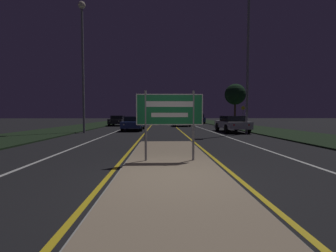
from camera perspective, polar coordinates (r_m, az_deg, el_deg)
The scene contains 21 objects.
ground_plane at distance 5.34m, azimuth 1.17°, elevation -13.49°, with size 160.00×160.00×0.00m, color black.
median_island at distance 6.99m, azimuth 0.41°, elevation -9.17°, with size 2.72×9.86×0.10m.
verge_left at distance 26.79m, azimuth -22.02°, elevation -0.38°, with size 5.00×100.00×0.08m.
verge_right at distance 26.99m, azimuth 19.35°, elevation -0.31°, with size 5.00×100.00×0.08m.
centre_line_yellow_left at distance 30.18m, azimuth -4.30°, elevation 0.12°, with size 0.12×70.00×0.01m.
centre_line_yellow_right at distance 30.20m, azimuth 1.58°, elevation 0.13°, with size 0.12×70.00×0.01m.
lane_line_white_left at distance 30.40m, azimuth -9.30°, elevation 0.11°, with size 0.12×70.00×0.01m.
lane_line_white_right at distance 30.48m, azimuth 6.56°, elevation 0.13°, with size 0.12×70.00×0.01m.
edge_line_white_left at distance 30.93m, azimuth -14.82°, elevation 0.10°, with size 0.10×70.00×0.01m.
edge_line_white_right at distance 31.06m, azimuth 12.04°, elevation 0.14°, with size 0.10×70.00×0.01m.
highway_sign at distance 6.83m, azimuth 0.42°, elevation 3.50°, with size 2.03×0.07×2.13m.
streetlight_left_near at distance 20.06m, azimuth -20.89°, elevation 18.24°, with size 0.57×0.57×10.38m.
streetlight_right_near at distance 19.21m, azimuth 19.70°, elevation 20.73°, with size 0.63×0.63×10.78m.
car_receding_0 at distance 19.88m, azimuth 15.96°, elevation 0.68°, with size 1.97×4.67×1.38m.
car_receding_1 at distance 28.71m, azimuth 3.52°, elevation 1.54°, with size 2.03×4.06×1.50m.
car_receding_2 at distance 37.78m, azimuth 7.57°, elevation 1.87°, with size 1.90×4.75×1.53m.
car_receding_3 at distance 50.01m, azimuth 5.20°, elevation 2.11°, with size 1.84×4.28×1.47m.
car_approaching_0 at distance 21.55m, azimuth -8.71°, elevation 0.79°, with size 1.88×4.77×1.31m.
car_approaching_1 at distance 30.62m, azimuth -12.62°, elevation 1.42°, with size 1.90×4.39×1.35m.
warning_sign at distance 29.51m, azimuth 18.52°, elevation 2.98°, with size 0.60×0.06×2.51m.
roadside_palm_right at distance 29.39m, azimuth 16.70°, elevation 7.67°, with size 2.58×2.58×5.21m.
Camera 1 is at (-0.27, -5.11, 1.51)m, focal length 24.00 mm.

